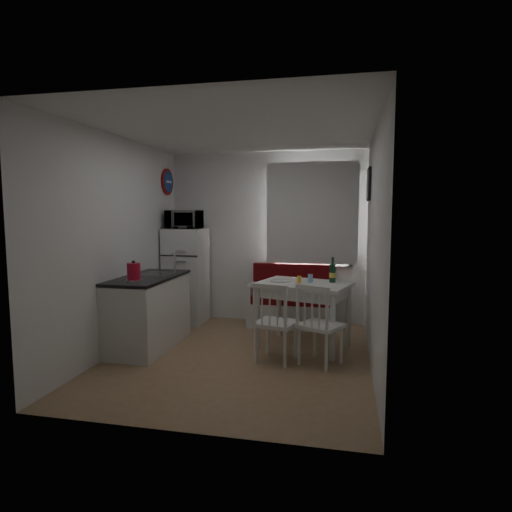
{
  "coord_description": "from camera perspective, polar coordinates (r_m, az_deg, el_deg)",
  "views": [
    {
      "loc": [
        1.21,
        -4.71,
        1.71
      ],
      "look_at": [
        0.1,
        0.5,
        1.15
      ],
      "focal_mm": 30.0,
      "sensor_mm": 36.0,
      "label": 1
    }
  ],
  "objects": [
    {
      "name": "drinking_glass_blue",
      "position": [
        5.39,
        7.26,
        -2.96
      ],
      "size": [
        0.06,
        0.06,
        0.1
      ],
      "primitive_type": "cylinder",
      "color": "#84ACE1",
      "rests_on": "dining_table"
    },
    {
      "name": "dining_table",
      "position": [
        5.37,
        6.35,
        -4.53
      ],
      "size": [
        1.26,
        1.04,
        0.82
      ],
      "rotation": [
        0.0,
        0.0,
        -0.28
      ],
      "color": "white",
      "rests_on": "floor"
    },
    {
      "name": "bench",
      "position": [
        6.43,
        4.77,
        -6.63
      ],
      "size": [
        1.28,
        0.49,
        0.91
      ],
      "color": "white",
      "rests_on": "floor"
    },
    {
      "name": "drinking_glass_orange",
      "position": [
        5.3,
        5.77,
        -3.15
      ],
      "size": [
        0.05,
        0.05,
        0.09
      ],
      "primitive_type": "cylinder",
      "color": "yellow",
      "rests_on": "dining_table"
    },
    {
      "name": "floor",
      "position": [
        5.16,
        -2.34,
        -13.33
      ],
      "size": [
        3.0,
        3.5,
        0.02
      ],
      "primitive_type": "cube",
      "color": "#95734F",
      "rests_on": "ground"
    },
    {
      "name": "wall_right",
      "position": [
        4.74,
        15.45,
        0.87
      ],
      "size": [
        0.02,
        3.5,
        2.6
      ],
      "primitive_type": "cube",
      "color": "white",
      "rests_on": "floor"
    },
    {
      "name": "wall_left",
      "position": [
        5.45,
        -17.87,
        1.44
      ],
      "size": [
        0.02,
        3.5,
        2.6
      ],
      "primitive_type": "cube",
      "color": "white",
      "rests_on": "floor"
    },
    {
      "name": "plate",
      "position": [
        5.41,
        3.21,
        -3.33
      ],
      "size": [
        0.25,
        0.25,
        0.02
      ],
      "primitive_type": "cylinder",
      "color": "white",
      "rests_on": "dining_table"
    },
    {
      "name": "wine_bottle",
      "position": [
        5.4,
        10.18,
        -1.82
      ],
      "size": [
        0.08,
        0.08,
        0.32
      ],
      "primitive_type": null,
      "color": "#143E24",
      "rests_on": "dining_table"
    },
    {
      "name": "picture_frame",
      "position": [
        5.83,
        14.77,
        9.19
      ],
      "size": [
        0.04,
        0.52,
        0.42
      ],
      "primitive_type": "cube",
      "color": "black",
      "rests_on": "wall_right"
    },
    {
      "name": "ceiling",
      "position": [
        4.95,
        -2.47,
        16.41
      ],
      "size": [
        3.0,
        3.5,
        0.02
      ],
      "primitive_type": "cube",
      "color": "white",
      "rests_on": "wall_back"
    },
    {
      "name": "chair_left",
      "position": [
        4.79,
        2.52,
        -7.77
      ],
      "size": [
        0.51,
        0.5,
        0.49
      ],
      "rotation": [
        0.0,
        0.0,
        -0.23
      ],
      "color": "white",
      "rests_on": "floor"
    },
    {
      "name": "wall_back",
      "position": [
        6.59,
        1.38,
        2.47
      ],
      "size": [
        3.0,
        0.02,
        2.6
      ],
      "primitive_type": "cube",
      "color": "white",
      "rests_on": "floor"
    },
    {
      "name": "fridge",
      "position": [
        6.64,
        -9.27,
        -2.6
      ],
      "size": [
        0.58,
        0.58,
        1.44
      ],
      "primitive_type": "cube",
      "color": "white",
      "rests_on": "floor"
    },
    {
      "name": "microwave",
      "position": [
        6.52,
        -9.56,
        4.83
      ],
      "size": [
        0.5,
        0.34,
        0.28
      ],
      "primitive_type": "imported",
      "color": "white",
      "rests_on": "fridge"
    },
    {
      "name": "kitchen_counter",
      "position": [
        5.57,
        -14.08,
        -7.15
      ],
      "size": [
        0.62,
        1.32,
        1.16
      ],
      "color": "white",
      "rests_on": "floor"
    },
    {
      "name": "wall_front",
      "position": [
        3.23,
        -10.15,
        -1.32
      ],
      "size": [
        3.0,
        0.02,
        2.6
      ],
      "primitive_type": "cube",
      "color": "white",
      "rests_on": "floor"
    },
    {
      "name": "kettle",
      "position": [
        5.05,
        -15.99,
        -2.03
      ],
      "size": [
        0.18,
        0.18,
        0.24
      ],
      "primitive_type": "cylinder",
      "color": "red",
      "rests_on": "kitchen_counter"
    },
    {
      "name": "window",
      "position": [
        6.45,
        7.49,
        5.23
      ],
      "size": [
        1.22,
        0.06,
        1.47
      ],
      "primitive_type": "cube",
      "color": "white",
      "rests_on": "wall_back"
    },
    {
      "name": "wall_sign",
      "position": [
        6.73,
        -11.66,
        9.66
      ],
      "size": [
        0.03,
        0.4,
        0.4
      ],
      "primitive_type": "cylinder",
      "rotation": [
        0.0,
        1.57,
        0.0
      ],
      "color": "navy",
      "rests_on": "wall_left"
    },
    {
      "name": "curtain",
      "position": [
        6.38,
        7.44,
        5.67
      ],
      "size": [
        1.35,
        0.02,
        1.5
      ],
      "primitive_type": "cube",
      "color": "silver",
      "rests_on": "wall_back"
    },
    {
      "name": "chair_right",
      "position": [
        4.74,
        8.56,
        -7.99
      ],
      "size": [
        0.57,
        0.58,
        0.49
      ],
      "rotation": [
        0.0,
        0.0,
        -0.48
      ],
      "color": "white",
      "rests_on": "floor"
    }
  ]
}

